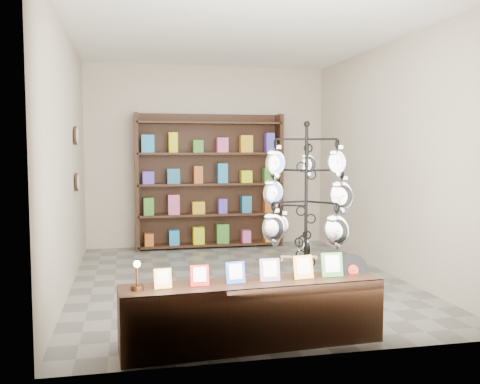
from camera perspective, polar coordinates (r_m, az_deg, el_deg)
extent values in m
plane|color=slate|center=(6.74, -0.21, -9.37)|extent=(5.00, 5.00, 0.00)
plane|color=#B6A793|center=(9.00, -3.47, 3.81)|extent=(4.00, 0.00, 4.00)
plane|color=#B6A793|center=(4.12, 6.91, 2.75)|extent=(4.00, 0.00, 4.00)
plane|color=#B6A793|center=(6.43, -17.96, 3.24)|extent=(0.00, 5.00, 5.00)
plane|color=#B6A793|center=(7.22, 15.56, 3.43)|extent=(0.00, 5.00, 5.00)
plane|color=white|center=(6.68, -0.22, 16.47)|extent=(5.00, 5.00, 0.00)
cylinder|color=black|center=(5.61, 6.95, -12.18)|extent=(0.51, 0.51, 0.03)
cylinder|color=black|center=(5.41, 7.05, -2.86)|extent=(0.04, 0.04, 1.86)
sphere|color=black|center=(5.37, 7.15, 7.21)|extent=(0.06, 0.06, 0.06)
ellipsoid|color=silver|center=(5.66, 7.14, -6.07)|extent=(0.10, 0.07, 0.19)
cube|color=tan|center=(5.21, 6.31, -6.89)|extent=(0.34, 0.12, 0.04)
cube|color=black|center=(4.55, 1.36, -12.85)|extent=(2.20, 0.58, 0.53)
cube|color=#C0892D|center=(4.30, -8.25, -9.12)|extent=(0.14, 0.06, 0.16)
cube|color=red|center=(4.35, -4.32, -8.88)|extent=(0.15, 0.06, 0.17)
cube|color=#263FA5|center=(4.41, -0.50, -8.60)|extent=(0.16, 0.06, 0.18)
cube|color=#E54C33|center=(4.50, 3.19, -8.29)|extent=(0.17, 0.07, 0.19)
cube|color=#C0892D|center=(4.60, 6.73, -7.96)|extent=(0.18, 0.07, 0.20)
cube|color=#337233|center=(4.70, 9.77, -7.65)|extent=(0.19, 0.07, 0.21)
cylinder|color=black|center=(4.86, 11.96, -8.17)|extent=(0.30, 0.09, 0.29)
cylinder|color=red|center=(4.86, 11.98, -8.18)|extent=(0.10, 0.03, 0.10)
cylinder|color=#3F2212|center=(4.30, -10.90, -9.99)|extent=(0.10, 0.10, 0.04)
cylinder|color=#3F2212|center=(4.28, -10.92, -8.84)|extent=(0.02, 0.02, 0.14)
sphere|color=#FFBF59|center=(4.26, -10.94, -7.54)|extent=(0.06, 0.06, 0.06)
cube|color=black|center=(8.95, -3.40, 1.25)|extent=(2.40, 0.04, 2.20)
cube|color=black|center=(8.70, -10.95, 1.07)|extent=(0.06, 0.36, 2.20)
cube|color=black|center=(9.05, 4.16, 1.28)|extent=(0.06, 0.36, 2.20)
cube|color=black|center=(8.92, -3.21, -5.56)|extent=(2.36, 0.36, 0.04)
cube|color=black|center=(8.85, -3.23, -2.37)|extent=(2.36, 0.36, 0.03)
cube|color=black|center=(8.80, -3.24, 0.86)|extent=(2.36, 0.36, 0.04)
cube|color=black|center=(8.78, -3.26, 4.12)|extent=(2.36, 0.36, 0.04)
cube|color=black|center=(8.79, -3.27, 7.38)|extent=(2.36, 0.36, 0.04)
cylinder|color=black|center=(7.23, -17.12, 5.78)|extent=(0.03, 0.24, 0.24)
cylinder|color=black|center=(7.24, -17.01, 1.03)|extent=(0.03, 0.24, 0.24)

